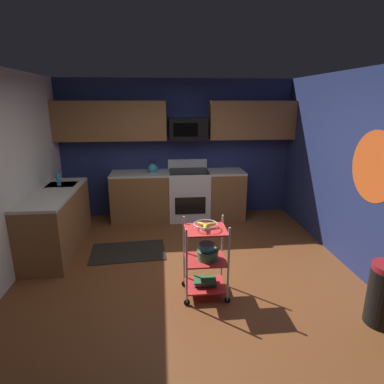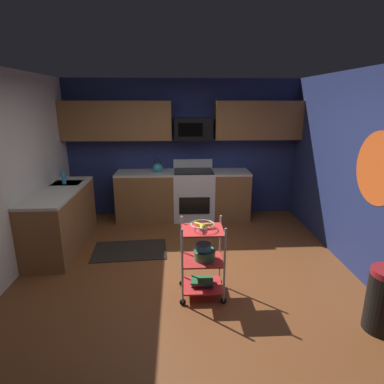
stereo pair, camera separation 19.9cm
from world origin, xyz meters
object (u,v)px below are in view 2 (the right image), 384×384
(oven_range, at_px, (194,194))
(fruit_bowl, at_px, (202,225))
(kettle, at_px, (158,168))
(rolling_cart, at_px, (202,260))
(mixing_bowl_large, at_px, (205,254))
(mixing_bowl_small, at_px, (204,247))
(microwave, at_px, (193,129))
(book_stack, at_px, (202,282))
(dish_soap_bottle, at_px, (64,178))

(oven_range, distance_m, fruit_bowl, 2.61)
(kettle, bearing_deg, oven_range, 0.33)
(rolling_cart, xyz_separation_m, fruit_bowl, (-0.00, 0.00, 0.42))
(rolling_cart, xyz_separation_m, kettle, (-0.63, 2.58, 0.55))
(mixing_bowl_large, height_order, mixing_bowl_small, mixing_bowl_small)
(microwave, bearing_deg, rolling_cart, -90.74)
(rolling_cart, relative_size, mixing_bowl_large, 3.63)
(oven_range, height_order, microwave, microwave)
(rolling_cart, relative_size, kettle, 3.47)
(mixing_bowl_large, bearing_deg, mixing_bowl_small, -138.32)
(rolling_cart, relative_size, mixing_bowl_small, 5.03)
(fruit_bowl, bearing_deg, book_stack, -75.96)
(mixing_bowl_large, xyz_separation_m, dish_soap_bottle, (-2.11, 1.75, 0.50))
(mixing_bowl_small, bearing_deg, fruit_bowl, 141.86)
(oven_range, height_order, fruit_bowl, oven_range)
(kettle, xyz_separation_m, dish_soap_bottle, (-1.45, -0.83, 0.02))
(mixing_bowl_small, height_order, dish_soap_bottle, dish_soap_bottle)
(rolling_cart, xyz_separation_m, dish_soap_bottle, (-2.08, 1.75, 0.57))
(oven_range, xyz_separation_m, book_stack, (-0.04, -2.58, -0.31))
(mixing_bowl_small, bearing_deg, dish_soap_bottle, 139.96)
(book_stack, bearing_deg, oven_range, 89.22)
(mixing_bowl_large, height_order, kettle, kettle)
(microwave, relative_size, fruit_bowl, 2.57)
(oven_range, height_order, kettle, kettle)
(fruit_bowl, bearing_deg, rolling_cart, -75.96)
(microwave, distance_m, rolling_cart, 2.96)
(oven_range, xyz_separation_m, kettle, (-0.67, -0.00, 0.52))
(mixing_bowl_small, relative_size, kettle, 0.69)
(fruit_bowl, bearing_deg, oven_range, 89.22)
(oven_range, relative_size, microwave, 1.57)
(oven_range, relative_size, mixing_bowl_small, 6.04)
(microwave, bearing_deg, oven_range, -89.74)
(dish_soap_bottle, bearing_deg, book_stack, -40.05)
(rolling_cart, distance_m, mixing_bowl_small, 0.17)
(fruit_bowl, bearing_deg, kettle, 103.81)
(book_stack, bearing_deg, kettle, 103.81)
(kettle, bearing_deg, microwave, 9.22)
(rolling_cart, bearing_deg, dish_soap_bottle, 139.95)
(microwave, bearing_deg, dish_soap_bottle, -156.10)
(rolling_cart, bearing_deg, mixing_bowl_large, 0.00)
(mixing_bowl_large, bearing_deg, microwave, 89.84)
(rolling_cart, height_order, kettle, kettle)
(fruit_bowl, distance_m, book_stack, 0.71)
(oven_range, bearing_deg, mixing_bowl_small, -90.46)
(mixing_bowl_large, height_order, dish_soap_bottle, dish_soap_bottle)
(microwave, xyz_separation_m, dish_soap_bottle, (-2.11, -0.94, -0.68))
(fruit_bowl, xyz_separation_m, mixing_bowl_small, (0.01, -0.01, -0.26))
(book_stack, relative_size, dish_soap_bottle, 1.38)
(rolling_cart, height_order, mixing_bowl_small, rolling_cart)
(mixing_bowl_small, distance_m, kettle, 2.69)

